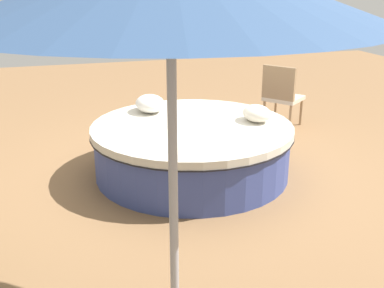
{
  "coord_description": "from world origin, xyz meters",
  "views": [
    {
      "loc": [
        -4.88,
        1.44,
        2.21
      ],
      "look_at": [
        0.0,
        0.0,
        0.36
      ],
      "focal_mm": 42.85,
      "sensor_mm": 36.0,
      "label": 1
    }
  ],
  "objects_px": {
    "patio_chair": "(281,92)",
    "round_bed": "(192,148)",
    "throw_pillow_0": "(257,113)",
    "throw_pillow_1": "(150,103)"
  },
  "relations": [
    {
      "from": "patio_chair",
      "to": "round_bed",
      "type": "bearing_deg",
      "value": -92.48
    },
    {
      "from": "round_bed",
      "to": "throw_pillow_0",
      "type": "relative_size",
      "value": 5.81
    },
    {
      "from": "throw_pillow_1",
      "to": "patio_chair",
      "type": "height_order",
      "value": "patio_chair"
    },
    {
      "from": "round_bed",
      "to": "throw_pillow_0",
      "type": "distance_m",
      "value": 0.87
    },
    {
      "from": "round_bed",
      "to": "throw_pillow_1",
      "type": "distance_m",
      "value": 0.86
    },
    {
      "from": "round_bed",
      "to": "patio_chair",
      "type": "bearing_deg",
      "value": -53.96
    },
    {
      "from": "round_bed",
      "to": "throw_pillow_1",
      "type": "relative_size",
      "value": 5.18
    },
    {
      "from": "throw_pillow_0",
      "to": "patio_chair",
      "type": "xyz_separation_m",
      "value": [
        1.42,
        -1.05,
        -0.15
      ]
    },
    {
      "from": "round_bed",
      "to": "throw_pillow_0",
      "type": "height_order",
      "value": "throw_pillow_0"
    },
    {
      "from": "throw_pillow_0",
      "to": "patio_chair",
      "type": "bearing_deg",
      "value": -36.49
    }
  ]
}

